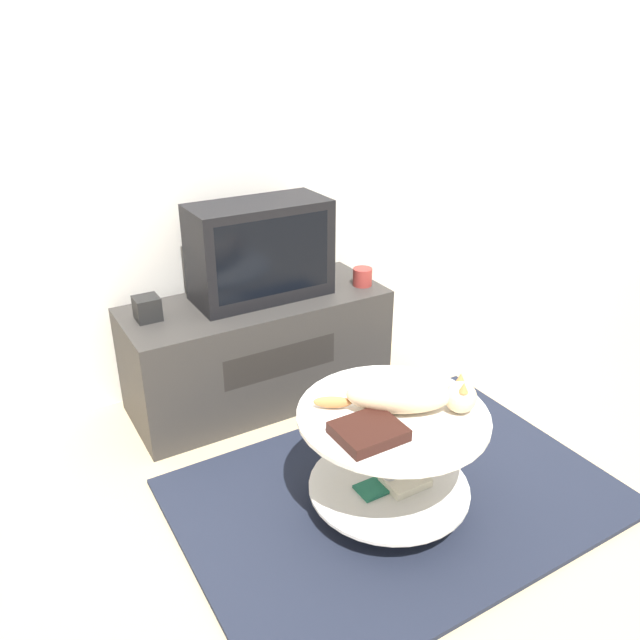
{
  "coord_description": "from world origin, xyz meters",
  "views": [
    {
      "loc": [
        -1.3,
        -1.59,
        1.76
      ],
      "look_at": [
        -0.08,
        0.49,
        0.63
      ],
      "focal_mm": 35.0,
      "sensor_mm": 36.0,
      "label": 1
    }
  ],
  "objects_px": {
    "dvd_box": "(369,431)",
    "cat": "(408,395)",
    "tv": "(260,251)",
    "speaker": "(147,308)"
  },
  "relations": [
    {
      "from": "speaker",
      "to": "dvd_box",
      "type": "distance_m",
      "value": 1.24
    },
    {
      "from": "tv",
      "to": "cat",
      "type": "relative_size",
      "value": 1.25
    },
    {
      "from": "dvd_box",
      "to": "cat",
      "type": "xyz_separation_m",
      "value": [
        0.22,
        0.07,
        0.04
      ]
    },
    {
      "from": "dvd_box",
      "to": "cat",
      "type": "relative_size",
      "value": 0.43
    },
    {
      "from": "dvd_box",
      "to": "tv",
      "type": "bearing_deg",
      "value": 82.76
    },
    {
      "from": "tv",
      "to": "cat",
      "type": "height_order",
      "value": "tv"
    },
    {
      "from": "tv",
      "to": "dvd_box",
      "type": "xyz_separation_m",
      "value": [
        -0.15,
        -1.15,
        -0.3
      ]
    },
    {
      "from": "dvd_box",
      "to": "cat",
      "type": "distance_m",
      "value": 0.23
    },
    {
      "from": "speaker",
      "to": "tv",
      "type": "bearing_deg",
      "value": -1.37
    },
    {
      "from": "speaker",
      "to": "cat",
      "type": "height_order",
      "value": "speaker"
    }
  ]
}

